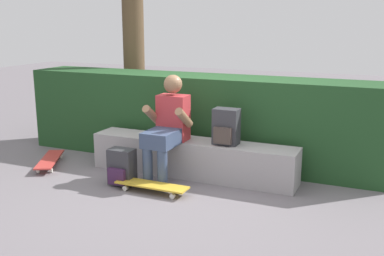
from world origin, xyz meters
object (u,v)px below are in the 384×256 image
at_px(bench_main, 192,158).
at_px(person_skater, 168,125).
at_px(skateboard_beside_bench, 50,160).
at_px(backpack_on_ground, 122,167).
at_px(skateboard_near_person, 152,185).
at_px(backpack_on_bench, 226,127).

relative_size(bench_main, person_skater, 2.09).
distance_m(person_skater, skateboard_beside_bench, 1.67).
bearing_deg(backpack_on_ground, skateboard_near_person, -11.38).
relative_size(person_skater, skateboard_beside_bench, 1.47).
bearing_deg(backpack_on_bench, backpack_on_ground, -149.76).
xyz_separation_m(skateboard_near_person, skateboard_beside_bench, (-1.60, 0.29, 0.00)).
xyz_separation_m(skateboard_beside_bench, backpack_on_ground, (1.18, -0.21, 0.12)).
bearing_deg(backpack_on_ground, person_skater, 45.81).
height_order(skateboard_beside_bench, backpack_on_ground, backpack_on_ground).
relative_size(skateboard_beside_bench, backpack_on_bench, 2.00).
xyz_separation_m(bench_main, skateboard_near_person, (-0.17, -0.68, -0.14)).
bearing_deg(person_skater, skateboard_near_person, -85.02).
bearing_deg(backpack_on_bench, bench_main, 178.69).
relative_size(skateboard_near_person, skateboard_beside_bench, 1.00).
distance_m(person_skater, backpack_on_ground, 0.69).
xyz_separation_m(bench_main, backpack_on_ground, (-0.59, -0.59, -0.02)).
bearing_deg(skateboard_beside_bench, backpack_on_ground, -10.08).
bearing_deg(person_skater, skateboard_beside_bench, -173.49).
bearing_deg(person_skater, backpack_on_bench, 17.32).
bearing_deg(person_skater, backpack_on_ground, -134.19).
height_order(skateboard_near_person, backpack_on_bench, backpack_on_bench).
bearing_deg(backpack_on_ground, bench_main, 45.27).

